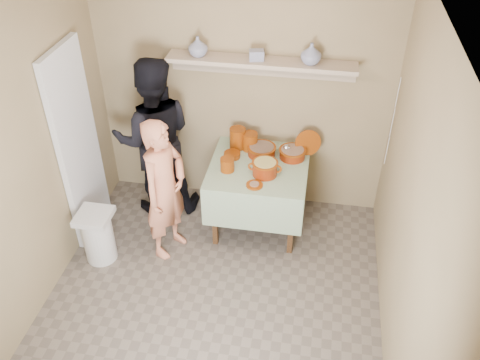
% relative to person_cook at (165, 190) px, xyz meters
% --- Properties ---
extents(ground, '(3.50, 3.50, 0.00)m').
position_rel_person_cook_xyz_m(ground, '(0.57, -0.76, -0.73)').
color(ground, '#61564C').
rests_on(ground, ground).
extents(tile_panel, '(0.06, 0.70, 2.00)m').
position_rel_person_cook_xyz_m(tile_panel, '(-0.89, 0.19, 0.27)').
color(tile_panel, silver).
rests_on(tile_panel, ground).
extents(plate_stack_a, '(0.17, 0.17, 0.22)m').
position_rel_person_cook_xyz_m(plate_stack_a, '(0.55, 0.80, 0.14)').
color(plate_stack_a, '#6B2B09').
rests_on(plate_stack_a, serving_table).
extents(plate_stack_b, '(0.16, 0.16, 0.19)m').
position_rel_person_cook_xyz_m(plate_stack_b, '(0.68, 0.79, 0.12)').
color(plate_stack_b, '#6B2B09').
rests_on(plate_stack_b, serving_table).
extents(bowl_stack, '(0.14, 0.14, 0.14)m').
position_rel_person_cook_xyz_m(bowl_stack, '(0.52, 0.37, 0.10)').
color(bowl_stack, '#6B2B09').
rests_on(bowl_stack, serving_table).
extents(empty_bowl, '(0.17, 0.17, 0.05)m').
position_rel_person_cook_xyz_m(empty_bowl, '(0.53, 0.61, 0.05)').
color(empty_bowl, '#6B2B09').
rests_on(empty_bowl, serving_table).
extents(propped_lid, '(0.28, 0.18, 0.26)m').
position_rel_person_cook_xyz_m(propped_lid, '(1.27, 0.82, 0.15)').
color(propped_lid, '#6B2B09').
rests_on(propped_lid, serving_table).
extents(vase_right, '(0.25, 0.25, 0.20)m').
position_rel_person_cook_xyz_m(vase_right, '(1.23, 0.85, 1.08)').
color(vase_right, navy).
rests_on(vase_right, wall_shelf).
extents(vase_left, '(0.20, 0.20, 0.19)m').
position_rel_person_cook_xyz_m(vase_left, '(0.17, 0.85, 1.08)').
color(vase_left, navy).
rests_on(vase_left, wall_shelf).
extents(ceramic_box, '(0.15, 0.12, 0.10)m').
position_rel_person_cook_xyz_m(ceramic_box, '(0.72, 0.85, 1.03)').
color(ceramic_box, navy).
rests_on(ceramic_box, wall_shelf).
extents(person_cook, '(0.52, 0.63, 1.47)m').
position_rel_person_cook_xyz_m(person_cook, '(0.00, 0.00, 0.00)').
color(person_cook, '#D17A5A').
rests_on(person_cook, ground).
extents(person_helper, '(1.01, 0.89, 1.76)m').
position_rel_person_cook_xyz_m(person_helper, '(-0.29, 0.64, 0.14)').
color(person_helper, black).
rests_on(person_helper, ground).
extents(room_shell, '(3.04, 3.54, 2.62)m').
position_rel_person_cook_xyz_m(room_shell, '(0.57, -0.76, 0.88)').
color(room_shell, '#8E7B57').
rests_on(room_shell, ground).
extents(serving_table, '(0.97, 0.97, 0.76)m').
position_rel_person_cook_xyz_m(serving_table, '(0.82, 0.52, -0.09)').
color(serving_table, '#4C2D16').
rests_on(serving_table, ground).
extents(cazuela_meat_a, '(0.30, 0.30, 0.10)m').
position_rel_person_cook_xyz_m(cazuela_meat_a, '(0.82, 0.71, 0.08)').
color(cazuela_meat_a, '#5F1908').
rests_on(cazuela_meat_a, serving_table).
extents(cazuela_meat_b, '(0.28, 0.28, 0.10)m').
position_rel_person_cook_xyz_m(cazuela_meat_b, '(1.13, 0.71, 0.08)').
color(cazuela_meat_b, '#5F1908').
rests_on(cazuela_meat_b, serving_table).
extents(ladle, '(0.08, 0.26, 0.19)m').
position_rel_person_cook_xyz_m(ladle, '(1.07, 0.71, 0.14)').
color(ladle, silver).
rests_on(ladle, cazuela_meat_b).
extents(cazuela_rice, '(0.33, 0.25, 0.14)m').
position_rel_person_cook_xyz_m(cazuela_rice, '(0.89, 0.37, 0.11)').
color(cazuela_rice, '#5F1908').
rests_on(cazuela_rice, serving_table).
extents(front_plate, '(0.16, 0.16, 0.03)m').
position_rel_person_cook_xyz_m(front_plate, '(0.82, 0.17, 0.04)').
color(front_plate, '#6B2B09').
rests_on(front_plate, serving_table).
extents(wall_shelf, '(1.80, 0.25, 0.21)m').
position_rel_person_cook_xyz_m(wall_shelf, '(0.77, 0.89, 0.94)').
color(wall_shelf, tan).
rests_on(wall_shelf, room_shell).
extents(trash_bin, '(0.32, 0.32, 0.56)m').
position_rel_person_cook_xyz_m(trash_bin, '(-0.64, -0.25, -0.45)').
color(trash_bin, silver).
rests_on(trash_bin, ground).
extents(electrical_cord, '(0.01, 0.05, 0.90)m').
position_rel_person_cook_xyz_m(electrical_cord, '(2.04, 0.72, 0.52)').
color(electrical_cord, silver).
rests_on(electrical_cord, wall_shelf).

